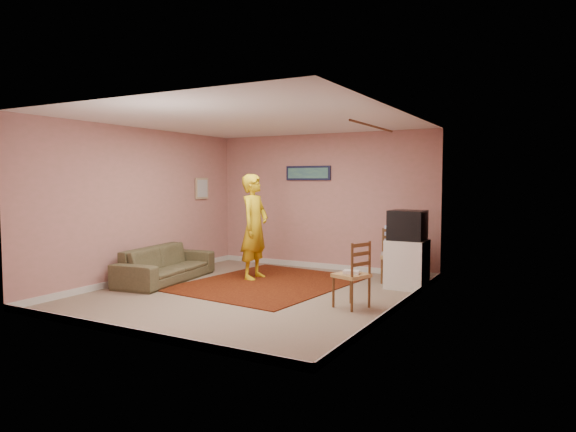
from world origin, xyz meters
The scene contains 26 objects.
ground centered at (0.00, 0.00, 0.00)m, with size 5.00×5.00×0.00m, color gray.
wall_back centered at (0.00, 2.50, 1.30)m, with size 4.50×0.02×2.60m, color tan.
wall_front centered at (0.00, -2.50, 1.30)m, with size 4.50×0.02×2.60m, color tan.
wall_left centered at (-2.25, 0.00, 1.30)m, with size 0.02×5.00×2.60m, color tan.
wall_right centered at (2.25, 0.00, 1.30)m, with size 0.02×5.00×2.60m, color tan.
ceiling centered at (0.00, 0.00, 2.60)m, with size 4.50×5.00×0.02m, color silver.
baseboard_back centered at (0.00, 2.49, 0.05)m, with size 4.50×0.02×0.10m, color silver.
baseboard_front centered at (0.00, -2.49, 0.05)m, with size 4.50×0.02×0.10m, color silver.
baseboard_left centered at (-2.24, 0.00, 0.05)m, with size 0.02×5.00×0.10m, color silver.
baseboard_right centered at (2.24, 0.00, 0.05)m, with size 0.02×5.00×0.10m, color silver.
window centered at (2.24, -0.90, 1.45)m, with size 0.01×1.10×1.50m, color black.
curtain_sheer centered at (2.23, -1.05, 1.25)m, with size 0.01×0.75×2.10m, color white.
curtain_floral centered at (2.21, -0.35, 1.25)m, with size 0.01×0.35×2.10m, color beige.
curtain_rod centered at (2.20, -0.90, 2.32)m, with size 0.02×0.02×1.40m, color #5A2F1B.
picture_back centered at (-0.30, 2.47, 1.85)m, with size 0.95×0.04×0.28m.
picture_left centered at (-2.22, 1.60, 1.55)m, with size 0.04×0.38×0.42m.
area_rug centered at (-0.15, 0.72, 0.01)m, with size 2.33×2.91×0.02m, color black.
tv_cabinet centered at (1.95, 1.48, 0.38)m, with size 0.60×0.55×0.77m, color silver.
crt_tv centered at (1.94, 1.48, 1.00)m, with size 0.56×0.49×0.47m.
chair_a centered at (1.62, 1.82, 0.55)m, with size 0.50×0.48×0.49m.
dvd_player centered at (1.62, 1.82, 0.49)m, with size 0.34×0.24×0.06m, color #BCBDC2.
blue_throw centered at (1.62, 2.01, 0.72)m, with size 0.41×0.05×0.43m, color #96B3F6.
chair_b centered at (1.64, -0.11, 0.55)m, with size 0.50×0.52×0.49m.
game_console centered at (1.64, -0.11, 0.48)m, with size 0.21×0.16×0.04m, color white.
sofa centered at (-1.80, 0.08, 0.29)m, with size 1.99×0.78×0.58m, color brown.
person centered at (-0.58, 0.96, 0.91)m, with size 0.66×0.43×1.82m, color gold.
Camera 1 is at (4.17, -6.49, 1.71)m, focal length 32.00 mm.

